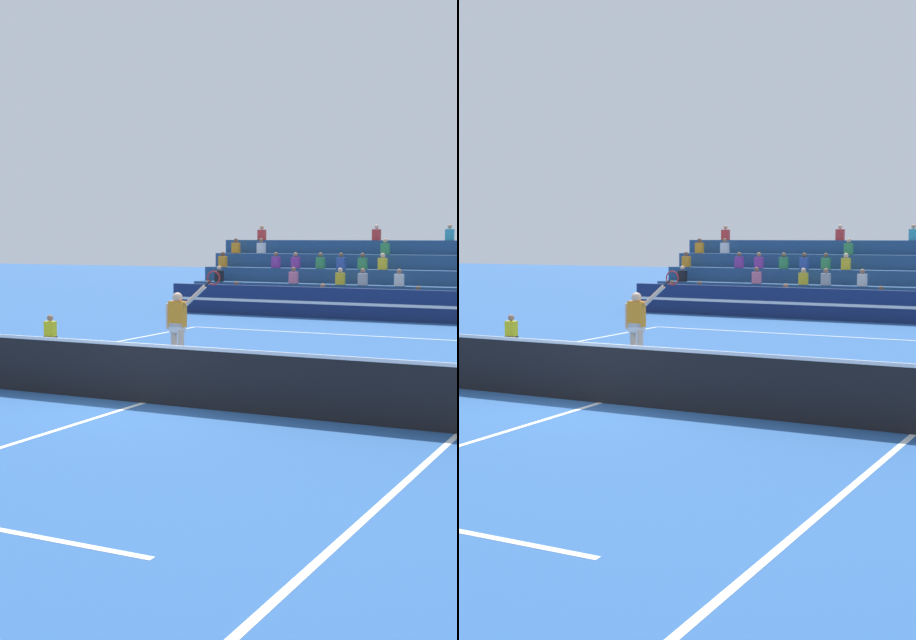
{
  "view_description": "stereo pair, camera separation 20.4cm",
  "coord_description": "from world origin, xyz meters",
  "views": [
    {
      "loc": [
        8.28,
        -13.15,
        2.94
      ],
      "look_at": [
        -0.41,
        4.15,
        1.1
      ],
      "focal_mm": 50.0,
      "sensor_mm": 36.0,
      "label": 1
    },
    {
      "loc": [
        8.46,
        -13.06,
        2.94
      ],
      "look_at": [
        -0.41,
        4.15,
        1.1
      ],
      "focal_mm": 50.0,
      "sensor_mm": 36.0,
      "label": 2
    }
  ],
  "objects": [
    {
      "name": "sponsor_banner_wall",
      "position": [
        0.0,
        16.64,
        0.55
      ],
      "size": [
        18.0,
        0.26,
        1.1
      ],
      "color": "navy",
      "rests_on": "ground"
    },
    {
      "name": "ball_kid_courtside",
      "position": [
        -6.52,
        5.75,
        0.33
      ],
      "size": [
        0.3,
        0.36,
        0.84
      ],
      "color": "black",
      "rests_on": "ground"
    },
    {
      "name": "tennis_net",
      "position": [
        0.0,
        0.0,
        0.54
      ],
      "size": [
        12.0,
        0.1,
        1.1
      ],
      "color": "slate",
      "rests_on": "ground"
    },
    {
      "name": "ground_plane",
      "position": [
        0.0,
        0.0,
        0.0
      ],
      "size": [
        120.0,
        120.0,
        0.0
      ],
      "primitive_type": "plane",
      "color": "#285699"
    },
    {
      "name": "tennis_player",
      "position": [
        -1.34,
        3.59,
        0.98
      ],
      "size": [
        1.38,
        0.34,
        2.26
      ],
      "color": "beige",
      "rests_on": "ground"
    },
    {
      "name": "tennis_ball",
      "position": [
        2.72,
        3.58,
        0.03
      ],
      "size": [
        0.07,
        0.07,
        0.07
      ],
      "primitive_type": "sphere",
      "color": "#C6DB33",
      "rests_on": "ground"
    },
    {
      "name": "bleacher_stand",
      "position": [
        -0.0,
        20.44,
        1.02
      ],
      "size": [
        18.25,
        4.75,
        3.38
      ],
      "color": "navy",
      "rests_on": "ground"
    },
    {
      "name": "court_lines",
      "position": [
        0.0,
        0.0,
        0.0
      ],
      "size": [
        11.1,
        23.9,
        0.01
      ],
      "color": "white",
      "rests_on": "ground"
    }
  ]
}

